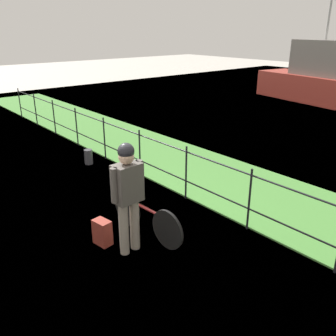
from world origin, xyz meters
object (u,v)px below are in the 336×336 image
object	(u,v)px
terrier_dog	(131,173)
cyclist_person	(128,189)
bicycle_main	(145,217)
moored_boat_near	(320,80)
mooring_bollard	(89,157)
wooden_crate	(131,185)
backpack_on_paving	(102,232)

from	to	relation	value
terrier_dog	cyclist_person	size ratio (longest dim) A/B	0.19
bicycle_main	terrier_dog	world-z (taller)	terrier_dog
bicycle_main	moored_boat_near	world-z (taller)	moored_boat_near
terrier_dog	moored_boat_near	world-z (taller)	moored_boat_near
bicycle_main	cyclist_person	world-z (taller)	cyclist_person
mooring_bollard	cyclist_person	bearing A→B (deg)	-19.74
bicycle_main	moored_boat_near	distance (m)	13.35
bicycle_main	wooden_crate	size ratio (longest dim) A/B	4.51
backpack_on_paving	moored_boat_near	xyz separation A→B (m)	(-3.87, 13.35, 0.75)
wooden_crate	mooring_bollard	size ratio (longest dim) A/B	0.98
cyclist_person	moored_boat_near	bearing A→B (deg)	108.09
cyclist_person	mooring_bollard	bearing A→B (deg)	160.26
bicycle_main	wooden_crate	xyz separation A→B (m)	(-0.35, -0.02, 0.43)
bicycle_main	terrier_dog	bearing A→B (deg)	-176.41
wooden_crate	bicycle_main	bearing A→B (deg)	3.59
moored_boat_near	terrier_dog	bearing A→B (deg)	-73.48
cyclist_person	moored_boat_near	xyz separation A→B (m)	(-4.29, 13.13, -0.05)
mooring_bollard	bicycle_main	bearing A→B (deg)	-14.27
wooden_crate	mooring_bollard	distance (m)	3.35
cyclist_person	moored_boat_near	world-z (taller)	moored_boat_near
cyclist_person	mooring_bollard	size ratio (longest dim) A/B	4.64
terrier_dog	cyclist_person	xyz separation A→B (m)	(0.52, -0.42, 0.02)
terrier_dog	bicycle_main	bearing A→B (deg)	3.59
bicycle_main	mooring_bollard	size ratio (longest dim) A/B	4.40
bicycle_main	cyclist_person	xyz separation A→B (m)	(0.20, -0.44, 0.67)
backpack_on_paving	wooden_crate	bearing A→B (deg)	92.19
terrier_dog	mooring_bollard	bearing A→B (deg)	164.02
backpack_on_paving	mooring_bollard	xyz separation A→B (m)	(-3.30, 1.56, -0.02)
cyclist_person	bicycle_main	bearing A→B (deg)	114.18
cyclist_person	mooring_bollard	world-z (taller)	cyclist_person
wooden_crate	cyclist_person	xyz separation A→B (m)	(0.54, -0.42, 0.24)
backpack_on_paving	moored_boat_near	distance (m)	13.92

